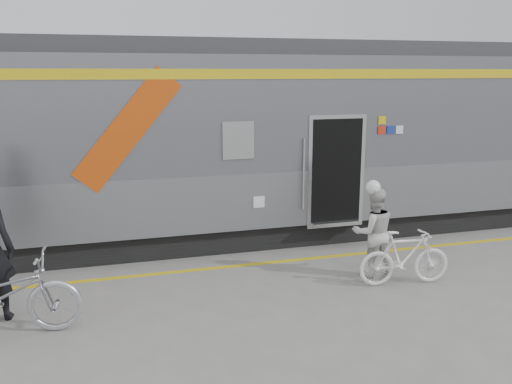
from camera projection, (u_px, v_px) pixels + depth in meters
name	position (u px, v px, depth m)	size (l,w,h in m)	color
ground	(239.00, 320.00, 7.79)	(90.00, 90.00, 0.00)	slate
train	(212.00, 141.00, 11.41)	(24.00, 3.17, 4.10)	black
safety_strip	(210.00, 268.00, 9.81)	(24.00, 0.12, 0.01)	gold
woman	(373.00, 232.00, 9.37)	(0.75, 0.59, 1.55)	beige
bicycle_right	(405.00, 258.00, 9.00)	(0.44, 1.57, 0.94)	white
helmet_woman	(376.00, 181.00, 9.17)	(0.25, 0.25, 0.25)	white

